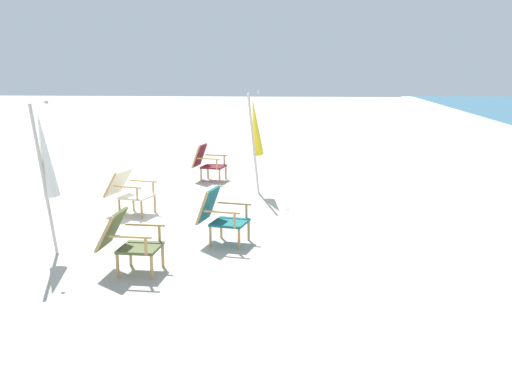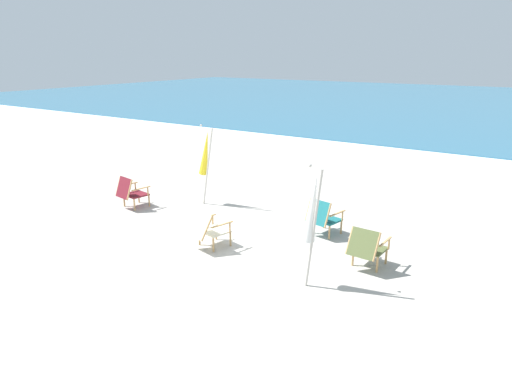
{
  "view_description": "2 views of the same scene",
  "coord_description": "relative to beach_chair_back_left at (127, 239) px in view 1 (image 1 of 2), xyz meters",
  "views": [
    {
      "loc": [
        10.08,
        2.83,
        2.56
      ],
      "look_at": [
        0.99,
        2.11,
        0.62
      ],
      "focal_mm": 42.0,
      "sensor_mm": 36.0,
      "label": 1
    },
    {
      "loc": [
        5.46,
        -6.78,
        3.76
      ],
      "look_at": [
        0.08,
        1.54,
        0.73
      ],
      "focal_mm": 32.0,
      "sensor_mm": 36.0,
      "label": 2
    }
  ],
  "objects": [
    {
      "name": "beach_chair_front_right",
      "position": [
        -2.97,
        -0.86,
        -0.0
      ],
      "size": [
        0.75,
        0.89,
        0.77
      ],
      "color": "beige",
      "rests_on": "ground"
    },
    {
      "name": "beach_chair_front_left",
      "position": [
        -1.33,
        0.99,
        0.01
      ],
      "size": [
        0.7,
        0.79,
        0.81
      ],
      "color": "#196066",
      "rests_on": "ground"
    },
    {
      "name": "umbrella_furled_white",
      "position": [
        -0.53,
        -1.22,
        0.96
      ],
      "size": [
        0.43,
        0.35,
        2.11
      ],
      "color": "#B7B2A8",
      "rests_on": "ground"
    },
    {
      "name": "ground_plane",
      "position": [
        -3.03,
        -0.65,
        -0.42
      ],
      "size": [
        80.0,
        80.0,
        0.0
      ],
      "primitive_type": "plane",
      "color": "#B2AAA0"
    },
    {
      "name": "umbrella_furled_yellow",
      "position": [
        -4.68,
        1.24,
        0.93
      ],
      "size": [
        0.62,
        0.37,
        2.07
      ],
      "color": "#B7B2A8",
      "rests_on": "ground"
    },
    {
      "name": "beach_chair_far_center",
      "position": [
        -6.15,
        0.03,
        0.01
      ],
      "size": [
        0.68,
        0.77,
        0.82
      ],
      "color": "maroon",
      "rests_on": "ground"
    },
    {
      "name": "beach_chair_back_left",
      "position": [
        0.0,
        0.0,
        0.0
      ],
      "size": [
        0.63,
        0.78,
        0.79
      ],
      "color": "#515B33",
      "rests_on": "ground"
    }
  ]
}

